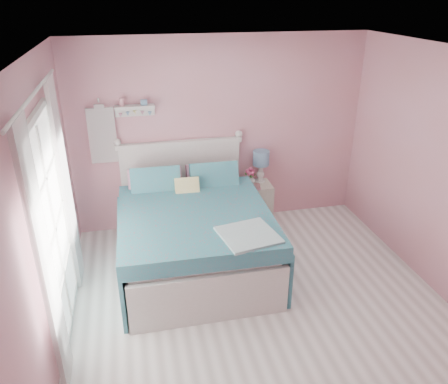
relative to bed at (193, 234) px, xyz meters
name	(u,v)px	position (x,y,z in m)	size (l,w,h in m)	color
floor	(266,319)	(0.57, -1.16, -0.42)	(4.50, 4.50, 0.00)	beige
room_shell	(274,178)	(0.57, -1.16, 1.17)	(4.50, 4.50, 4.50)	#D0848A
bed	(193,234)	(0.00, 0.00, 0.00)	(1.74, 2.18, 1.26)	silver
nightstand	(256,203)	(1.04, 0.86, -0.12)	(0.41, 0.41, 0.60)	beige
table_lamp	(261,160)	(1.12, 0.96, 0.50)	(0.23, 0.23, 0.46)	white
vase	(250,179)	(0.95, 0.89, 0.26)	(0.14, 0.14, 0.15)	silver
teacup	(257,186)	(1.00, 0.71, 0.22)	(0.09, 0.09, 0.07)	#CC8989
roses	(250,172)	(0.95, 0.89, 0.37)	(0.14, 0.11, 0.12)	#CB4573
wall_shelf	(134,108)	(-0.55, 1.03, 1.32)	(0.50, 0.15, 0.25)	silver
hanging_dress	(102,136)	(-0.98, 1.02, 0.98)	(0.34, 0.03, 0.72)	white
french_door	(54,230)	(-1.40, -0.76, 0.66)	(0.04, 1.32, 2.16)	silver
curtain_near	(46,266)	(-1.35, -1.51, 0.76)	(0.04, 0.40, 2.32)	white
curtain_far	(66,187)	(-1.35, -0.02, 0.76)	(0.04, 0.40, 2.32)	white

